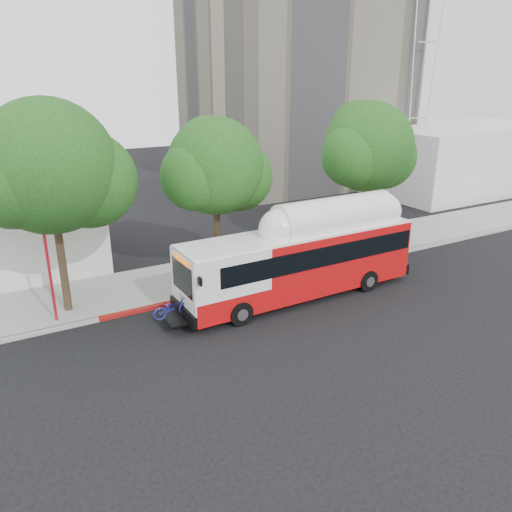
% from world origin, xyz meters
% --- Properties ---
extents(ground, '(120.00, 120.00, 0.00)m').
position_xyz_m(ground, '(0.00, 0.00, 0.00)').
color(ground, black).
rests_on(ground, ground).
extents(sidewalk, '(60.00, 5.00, 0.15)m').
position_xyz_m(sidewalk, '(0.00, 6.50, 0.07)').
color(sidewalk, gray).
rests_on(sidewalk, ground).
extents(curb_strip, '(60.00, 0.30, 0.15)m').
position_xyz_m(curb_strip, '(0.00, 3.90, 0.07)').
color(curb_strip, gray).
rests_on(curb_strip, ground).
extents(red_curb_segment, '(10.00, 0.32, 0.16)m').
position_xyz_m(red_curb_segment, '(-3.00, 3.90, 0.08)').
color(red_curb_segment, maroon).
rests_on(red_curb_segment, ground).
extents(street_tree_left, '(6.67, 5.80, 9.74)m').
position_xyz_m(street_tree_left, '(-8.53, 5.56, 6.60)').
color(street_tree_left, '#2D2116').
rests_on(street_tree_left, ground).
extents(street_tree_mid, '(5.75, 5.00, 8.62)m').
position_xyz_m(street_tree_mid, '(-0.59, 6.06, 5.91)').
color(street_tree_mid, '#2D2116').
rests_on(street_tree_mid, ground).
extents(street_tree_right, '(6.21, 5.40, 9.18)m').
position_xyz_m(street_tree_right, '(9.44, 5.86, 6.26)').
color(street_tree_right, '#2D2116').
rests_on(street_tree_right, ground).
extents(horizon_block, '(20.00, 12.00, 6.00)m').
position_xyz_m(horizon_block, '(30.00, 16.00, 3.00)').
color(horizon_block, silver).
rests_on(horizon_block, ground).
extents(transit_bus, '(13.24, 2.99, 3.90)m').
position_xyz_m(transit_bus, '(1.50, 1.68, 1.82)').
color(transit_bus, '#BB0D0E').
rests_on(transit_bus, ground).
extents(signal_pole, '(0.13, 0.44, 4.63)m').
position_xyz_m(signal_pole, '(-9.67, 4.60, 2.37)').
color(signal_pole, red).
rests_on(signal_pole, ground).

